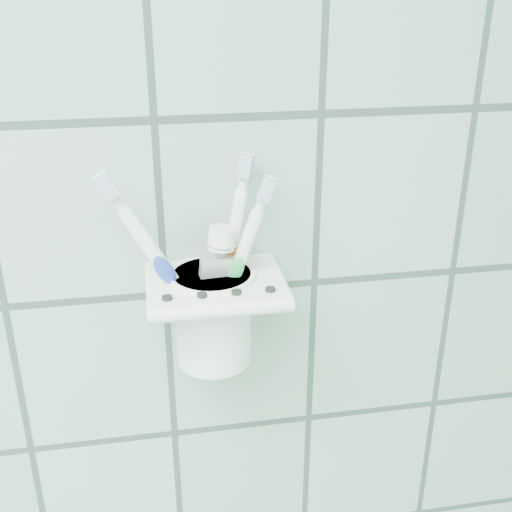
{
  "coord_description": "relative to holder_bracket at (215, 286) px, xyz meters",
  "views": [
    {
      "loc": [
        0.61,
        0.62,
        1.55
      ],
      "look_at": [
        0.7,
        1.1,
        1.33
      ],
      "focal_mm": 45.0,
      "sensor_mm": 36.0,
      "label": 1
    }
  ],
  "objects": [
    {
      "name": "toothbrush_blue",
      "position": [
        -0.0,
        0.02,
        0.02
      ],
      "size": [
        0.05,
        0.03,
        0.2
      ],
      "rotation": [
        -0.14,
        0.16,
        -0.39
      ],
      "color": "white",
      "rests_on": "cup"
    },
    {
      "name": "holder_bracket",
      "position": [
        0.0,
        0.0,
        0.0
      ],
      "size": [
        0.13,
        0.1,
        0.04
      ],
      "color": "white",
      "rests_on": "wall_back"
    },
    {
      "name": "cup",
      "position": [
        -0.0,
        0.0,
        -0.03
      ],
      "size": [
        0.08,
        0.08,
        0.09
      ],
      "color": "white",
      "rests_on": "holder_bracket"
    },
    {
      "name": "toothpaste_tube",
      "position": [
        -0.01,
        -0.01,
        0.0
      ],
      "size": [
        0.05,
        0.03,
        0.14
      ],
      "rotation": [
        -0.05,
        0.12,
        0.08
      ],
      "color": "silver",
      "rests_on": "cup"
    },
    {
      "name": "toothbrush_orange",
      "position": [
        -0.01,
        -0.0,
        0.02
      ],
      "size": [
        0.07,
        0.02,
        0.19
      ],
      "rotation": [
        -0.11,
        0.34,
        -0.29
      ],
      "color": "white",
      "rests_on": "cup"
    },
    {
      "name": "toothbrush_pink",
      "position": [
        0.01,
        -0.01,
        0.03
      ],
      "size": [
        0.1,
        0.03,
        0.21
      ],
      "rotation": [
        -0.16,
        -0.49,
        0.17
      ],
      "color": "white",
      "rests_on": "cup"
    }
  ]
}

